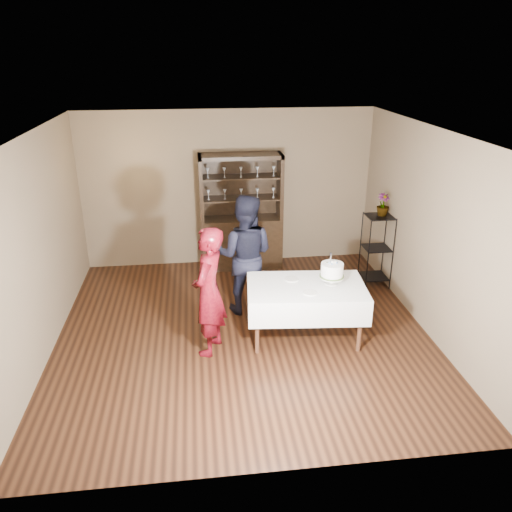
# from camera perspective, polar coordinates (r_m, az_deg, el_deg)

# --- Properties ---
(floor) EXTENTS (5.00, 5.00, 0.00)m
(floor) POSITION_cam_1_polar(r_m,az_deg,el_deg) (6.97, -1.49, -8.57)
(floor) COLOR black
(floor) RESTS_ON ground
(ceiling) EXTENTS (5.00, 5.00, 0.00)m
(ceiling) POSITION_cam_1_polar(r_m,az_deg,el_deg) (6.03, -1.75, 13.94)
(ceiling) COLOR silver
(ceiling) RESTS_ON back_wall
(back_wall) EXTENTS (5.00, 0.02, 2.70)m
(back_wall) POSITION_cam_1_polar(r_m,az_deg,el_deg) (8.75, -3.22, 7.65)
(back_wall) COLOR brown
(back_wall) RESTS_ON floor
(wall_left) EXTENTS (0.02, 5.00, 2.70)m
(wall_left) POSITION_cam_1_polar(r_m,az_deg,el_deg) (6.64, -23.61, 0.76)
(wall_left) COLOR brown
(wall_left) RESTS_ON floor
(wall_right) EXTENTS (0.02, 5.00, 2.70)m
(wall_right) POSITION_cam_1_polar(r_m,az_deg,el_deg) (7.05, 19.09, 2.65)
(wall_right) COLOR brown
(wall_right) RESTS_ON floor
(china_hutch) EXTENTS (1.40, 0.48, 2.00)m
(china_hutch) POSITION_cam_1_polar(r_m,az_deg,el_deg) (8.73, -1.69, 2.94)
(china_hutch) COLOR black
(china_hutch) RESTS_ON floor
(plant_etagere) EXTENTS (0.42, 0.42, 1.20)m
(plant_etagere) POSITION_cam_1_polar(r_m,az_deg,el_deg) (8.23, 13.61, 0.91)
(plant_etagere) COLOR black
(plant_etagere) RESTS_ON floor
(cake_table) EXTENTS (1.61, 1.08, 0.76)m
(cake_table) POSITION_cam_1_polar(r_m,az_deg,el_deg) (6.60, 5.72, -4.80)
(cake_table) COLOR silver
(cake_table) RESTS_ON floor
(woman) EXTENTS (0.59, 0.71, 1.68)m
(woman) POSITION_cam_1_polar(r_m,az_deg,el_deg) (6.19, -5.42, -4.10)
(woman) COLOR #39050F
(woman) RESTS_ON floor
(man) EXTENTS (1.01, 0.88, 1.77)m
(man) POSITION_cam_1_polar(r_m,az_deg,el_deg) (7.12, -1.29, 0.13)
(man) COLOR black
(man) RESTS_ON floor
(cake) EXTENTS (0.33, 0.33, 0.45)m
(cake) POSITION_cam_1_polar(r_m,az_deg,el_deg) (6.54, 8.68, -1.71)
(cake) COLOR silver
(cake) RESTS_ON cake_table
(plate_near) EXTENTS (0.23, 0.23, 0.01)m
(plate_near) POSITION_cam_1_polar(r_m,az_deg,el_deg) (6.32, 6.19, -4.18)
(plate_near) COLOR silver
(plate_near) RESTS_ON cake_table
(plate_far) EXTENTS (0.25, 0.25, 0.01)m
(plate_far) POSITION_cam_1_polar(r_m,az_deg,el_deg) (6.66, 4.06, -2.64)
(plate_far) COLOR silver
(plate_far) RESTS_ON cake_table
(potted_plant) EXTENTS (0.23, 0.23, 0.35)m
(potted_plant) POSITION_cam_1_polar(r_m,az_deg,el_deg) (8.03, 14.30, 5.70)
(potted_plant) COLOR #47622E
(potted_plant) RESTS_ON plant_etagere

